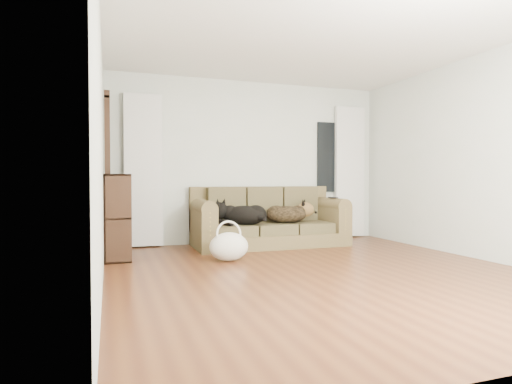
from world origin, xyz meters
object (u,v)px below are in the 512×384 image
object	(u,v)px
sofa	(270,216)
tote_bag	(229,248)
dog_black_lab	(242,216)
bookshelf	(117,219)
dog_shepherd	(288,214)

from	to	relation	value
sofa	tote_bag	size ratio (longest dim) A/B	4.72
dog_black_lab	bookshelf	bearing A→B (deg)	-135.54
sofa	dog_shepherd	size ratio (longest dim) A/B	3.53
sofa	tote_bag	world-z (taller)	sofa
sofa	bookshelf	xyz separation A→B (m)	(-2.23, -0.32, 0.05)
dog_black_lab	tote_bag	size ratio (longest dim) A/B	1.39
dog_black_lab	sofa	bearing A→B (deg)	46.05
dog_shepherd	sofa	bearing A→B (deg)	1.22
tote_bag	bookshelf	size ratio (longest dim) A/B	0.45
bookshelf	tote_bag	bearing A→B (deg)	-21.65
sofa	tote_bag	distance (m)	1.39
dog_shepherd	bookshelf	distance (m)	2.52
tote_bag	sofa	bearing A→B (deg)	47.20
sofa	dog_black_lab	world-z (taller)	sofa
tote_bag	bookshelf	xyz separation A→B (m)	(-1.30, 0.68, 0.34)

